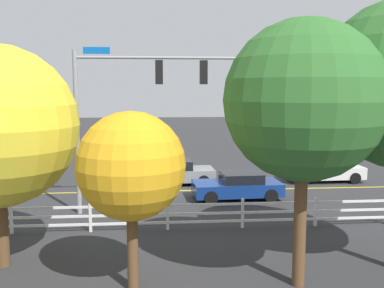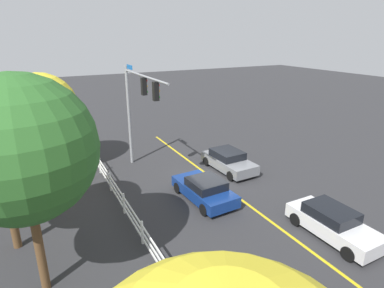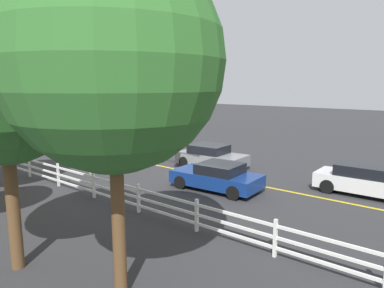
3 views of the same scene
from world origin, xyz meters
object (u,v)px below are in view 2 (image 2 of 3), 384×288
(tree_0, at_px, (21,150))
(tree_2, at_px, (41,110))
(car_0, at_px, (333,223))
(tree_1, at_px, (9,145))
(car_1, at_px, (228,161))
(car_2, at_px, (204,189))

(tree_0, relative_size, tree_2, 1.19)
(tree_0, bearing_deg, car_0, -102.16)
(car_0, distance_m, tree_0, 13.21)
(car_0, xyz_separation_m, tree_1, (10.28, 12.87, 2.66))
(car_1, height_order, tree_2, tree_2)
(tree_1, xyz_separation_m, tree_2, (4.01, -1.91, 0.90))
(car_2, height_order, tree_2, tree_2)
(tree_1, relative_size, tree_2, 0.72)
(tree_0, distance_m, tree_2, 11.80)
(tree_1, distance_m, tree_2, 4.53)
(tree_2, bearing_deg, car_0, -142.50)
(car_1, relative_size, car_2, 0.99)
(tree_0, bearing_deg, car_2, -69.85)
(car_1, bearing_deg, tree_0, -65.94)
(car_1, xyz_separation_m, tree_0, (-6.01, 12.03, 4.78))
(car_0, bearing_deg, tree_1, -129.27)
(car_0, distance_m, tree_2, 18.36)
(car_1, bearing_deg, tree_1, -99.91)
(car_1, bearing_deg, tree_2, -119.92)
(car_1, distance_m, tree_1, 13.24)
(car_0, height_order, tree_2, tree_2)
(car_0, distance_m, tree_1, 16.69)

